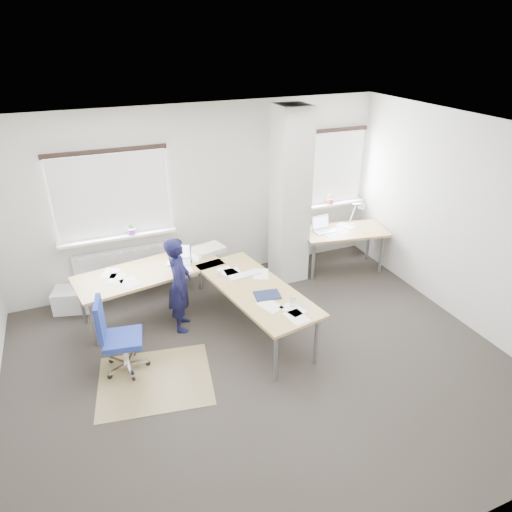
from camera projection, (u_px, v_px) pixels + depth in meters
name	position (u px, v px, depth m)	size (l,w,h in m)	color
ground	(262.00, 366.00, 5.65)	(6.00, 6.00, 0.00)	black
room_shell	(262.00, 220.00, 5.30)	(6.04, 5.04, 2.82)	beige
floor_mat	(155.00, 380.00, 5.42)	(1.31, 1.11, 0.01)	olive
white_crate	(74.00, 299.00, 6.73)	(0.56, 0.39, 0.33)	white
desk_main	(204.00, 280.00, 6.18)	(2.82, 2.63, 0.96)	olive
desk_side	(344.00, 233.00, 7.60)	(1.50, 0.93, 1.22)	olive
task_chair	(122.00, 351.00, 5.48)	(0.55, 0.54, 1.00)	navy
person	(179.00, 284.00, 6.09)	(0.50, 0.33, 1.36)	black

